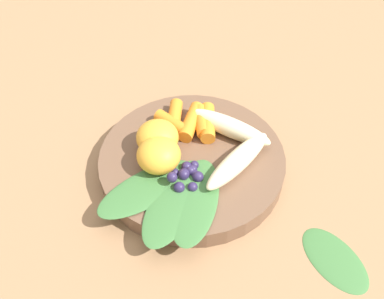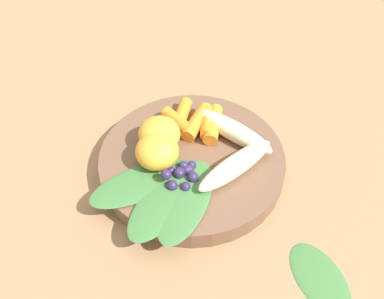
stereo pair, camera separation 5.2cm
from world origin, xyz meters
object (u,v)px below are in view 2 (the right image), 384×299
Objects in this scene: bowl at (192,161)px; orange_segment_near at (157,151)px; banana_peeled_left at (234,131)px; banana_peeled_right at (236,165)px; kale_leaf_stray at (320,277)px.

orange_segment_near reaches higher than bowl.
banana_peeled_left is at bearing -133.18° from orange_segment_near.
bowl is 0.07m from banana_peeled_right.
bowl is 0.21m from kale_leaf_stray.
banana_peeled_left is (-0.04, -0.05, 0.03)m from bowl.
banana_peeled_right is 0.16m from kale_leaf_stray.
banana_peeled_right is at bearing 128.58° from banana_peeled_left.
banana_peeled_right reaches higher than kale_leaf_stray.
bowl is at bearing 69.12° from banana_peeled_left.
orange_segment_near reaches higher than kale_leaf_stray.
bowl is 2.67× the size of kale_leaf_stray.
orange_segment_near is (0.03, 0.03, 0.03)m from bowl.
orange_segment_near is (0.07, 0.08, 0.01)m from banana_peeled_left.
bowl is 4.42× the size of orange_segment_near.
orange_segment_near is (0.10, 0.02, 0.01)m from banana_peeled_right.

